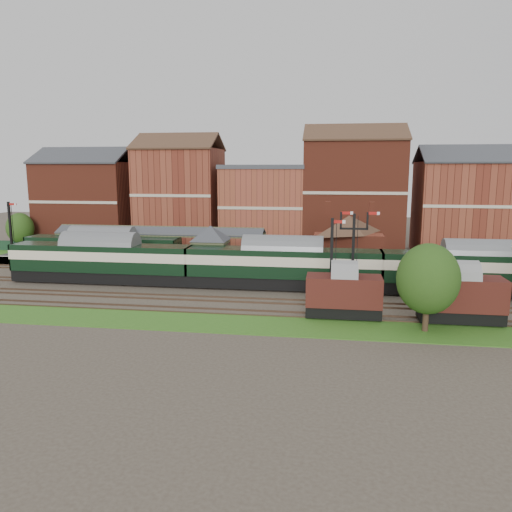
# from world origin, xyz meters

# --- Properties ---
(ground) EXTENTS (160.00, 160.00, 0.00)m
(ground) POSITION_xyz_m (0.00, 0.00, 0.00)
(ground) COLOR #473D33
(ground) RESTS_ON ground
(grass_back) EXTENTS (90.00, 4.50, 0.06)m
(grass_back) POSITION_xyz_m (0.00, 16.00, 0.03)
(grass_back) COLOR #2D6619
(grass_back) RESTS_ON ground
(grass_front) EXTENTS (90.00, 5.00, 0.06)m
(grass_front) POSITION_xyz_m (0.00, -12.00, 0.03)
(grass_front) COLOR #2D6619
(grass_front) RESTS_ON ground
(fence) EXTENTS (90.00, 0.12, 1.50)m
(fence) POSITION_xyz_m (0.00, 18.00, 0.75)
(fence) COLOR #193823
(fence) RESTS_ON ground
(platform) EXTENTS (55.00, 3.40, 1.00)m
(platform) POSITION_xyz_m (-5.00, 9.75, 0.50)
(platform) COLOR #2D2D2D
(platform) RESTS_ON ground
(signal_box) EXTENTS (5.40, 5.40, 6.00)m
(signal_box) POSITION_xyz_m (-3.00, 3.25, 3.19)
(signal_box) COLOR #5F7452
(signal_box) RESTS_ON ground
(brick_hut) EXTENTS (3.20, 2.64, 2.94)m
(brick_hut) POSITION_xyz_m (5.00, 3.25, 1.20)
(brick_hut) COLOR maroon
(brick_hut) RESTS_ON ground
(station_building) EXTENTS (8.10, 8.10, 5.90)m
(station_building) POSITION_xyz_m (12.00, 9.75, 3.96)
(station_building) COLOR maroon
(station_building) RESTS_ON platform
(canopy) EXTENTS (26.00, 3.89, 4.08)m
(canopy) POSITION_xyz_m (-11.00, 9.75, 4.58)
(canopy) COLOR #4B4C2F
(canopy) RESTS_ON platform
(semaphore_bracket) EXTENTS (3.60, 0.25, 8.18)m
(semaphore_bracket) POSITION_xyz_m (12.04, -2.50, 4.63)
(semaphore_bracket) COLOR black
(semaphore_bracket) RESTS_ON ground
(semaphore_platform_end) EXTENTS (1.23, 0.25, 8.00)m
(semaphore_platform_end) POSITION_xyz_m (-29.98, 8.00, 4.16)
(semaphore_platform_end) COLOR black
(semaphore_platform_end) RESTS_ON ground
(semaphore_siding) EXTENTS (1.23, 0.25, 8.00)m
(semaphore_siding) POSITION_xyz_m (10.02, -7.00, 4.16)
(semaphore_siding) COLOR black
(semaphore_siding) RESTS_ON ground
(town_backdrop) EXTENTS (69.00, 10.00, 16.00)m
(town_backdrop) POSITION_xyz_m (-0.18, 25.00, 7.00)
(town_backdrop) COLOR maroon
(town_backdrop) RESTS_ON ground
(dmu_train) EXTENTS (58.16, 3.05, 4.47)m
(dmu_train) POSITION_xyz_m (5.20, 0.00, 2.60)
(dmu_train) COLOR black
(dmu_train) RESTS_ON ground
(platform_railcar) EXTENTS (18.73, 2.95, 4.31)m
(platform_railcar) POSITION_xyz_m (-17.05, 6.50, 2.52)
(platform_railcar) COLOR black
(platform_railcar) RESTS_ON ground
(goods_van_a) EXTENTS (6.06, 2.62, 3.67)m
(goods_van_a) POSITION_xyz_m (11.05, -9.00, 2.09)
(goods_van_a) COLOR black
(goods_van_a) RESTS_ON ground
(goods_van_b) EXTENTS (6.40, 2.77, 3.88)m
(goods_van_b) POSITION_xyz_m (20.19, -9.00, 2.20)
(goods_van_b) COLOR black
(goods_van_b) RESTS_ON ground
(tree_far) EXTENTS (4.60, 4.60, 6.70)m
(tree_far) POSITION_xyz_m (17.08, -11.69, 4.05)
(tree_far) COLOR #382619
(tree_far) RESTS_ON ground
(tree_back) EXTENTS (3.89, 3.89, 5.69)m
(tree_back) POSITION_xyz_m (-35.31, 17.84, 3.43)
(tree_back) COLOR #382619
(tree_back) RESTS_ON ground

